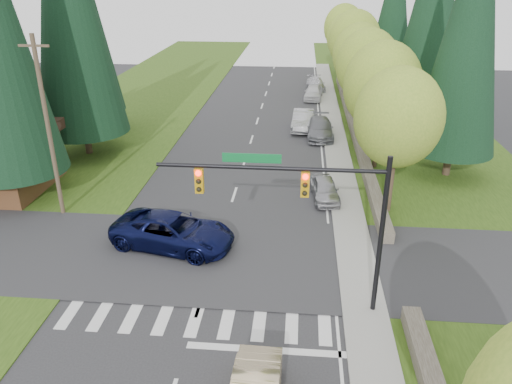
# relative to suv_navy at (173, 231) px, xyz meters

# --- Properties ---
(ground) EXTENTS (120.00, 120.00, 0.00)m
(ground) POSITION_rel_suv_navy_xyz_m (2.22, -8.91, -0.86)
(ground) COLOR #28282B
(ground) RESTS_ON ground
(grass_east) EXTENTS (14.00, 110.00, 0.06)m
(grass_east) POSITION_rel_suv_navy_xyz_m (15.22, 11.09, -0.83)
(grass_east) COLOR #2B4712
(grass_east) RESTS_ON ground
(grass_west) EXTENTS (14.00, 110.00, 0.06)m
(grass_west) POSITION_rel_suv_navy_xyz_m (-10.78, 11.09, -0.83)
(grass_west) COLOR #2B4712
(grass_west) RESTS_ON ground
(cross_street) EXTENTS (120.00, 8.00, 0.10)m
(cross_street) POSITION_rel_suv_navy_xyz_m (2.22, -0.91, -0.86)
(cross_street) COLOR #28282B
(cross_street) RESTS_ON ground
(sidewalk_east) EXTENTS (1.80, 80.00, 0.13)m
(sidewalk_east) POSITION_rel_suv_navy_xyz_m (9.12, 13.09, -0.80)
(sidewalk_east) COLOR gray
(sidewalk_east) RESTS_ON ground
(curb_east) EXTENTS (0.20, 80.00, 0.13)m
(curb_east) POSITION_rel_suv_navy_xyz_m (8.27, 13.09, -0.80)
(curb_east) COLOR gray
(curb_east) RESTS_ON ground
(stone_wall_north) EXTENTS (0.70, 40.00, 0.70)m
(stone_wall_north) POSITION_rel_suv_navy_xyz_m (10.82, 21.09, -0.51)
(stone_wall_north) COLOR #4C4438
(stone_wall_north) RESTS_ON ground
(traffic_signal) EXTENTS (8.70, 0.37, 6.80)m
(traffic_signal) POSITION_rel_suv_navy_xyz_m (6.59, -4.42, 4.12)
(traffic_signal) COLOR black
(traffic_signal) RESTS_ON ground
(utility_pole) EXTENTS (1.60, 0.24, 10.00)m
(utility_pole) POSITION_rel_suv_navy_xyz_m (-7.28, 3.09, 4.28)
(utility_pole) COLOR #473828
(utility_pole) RESTS_ON ground
(decid_tree_0) EXTENTS (4.80, 4.80, 8.37)m
(decid_tree_0) POSITION_rel_suv_navy_xyz_m (11.42, 5.09, 4.73)
(decid_tree_0) COLOR #38281C
(decid_tree_0) RESTS_ON ground
(decid_tree_1) EXTENTS (5.20, 5.20, 8.80)m
(decid_tree_1) POSITION_rel_suv_navy_xyz_m (11.52, 12.09, 4.93)
(decid_tree_1) COLOR #38281C
(decid_tree_1) RESTS_ON ground
(decid_tree_2) EXTENTS (5.00, 5.00, 8.82)m
(decid_tree_2) POSITION_rel_suv_navy_xyz_m (11.32, 19.09, 5.06)
(decid_tree_2) COLOR #38281C
(decid_tree_2) RESTS_ON ground
(decid_tree_3) EXTENTS (5.00, 5.00, 8.55)m
(decid_tree_3) POSITION_rel_suv_navy_xyz_m (11.42, 26.09, 4.80)
(decid_tree_3) COLOR #38281C
(decid_tree_3) RESTS_ON ground
(decid_tree_4) EXTENTS (5.40, 5.40, 9.18)m
(decid_tree_4) POSITION_rel_suv_navy_xyz_m (11.52, 33.09, 5.20)
(decid_tree_4) COLOR #38281C
(decid_tree_4) RESTS_ON ground
(decid_tree_5) EXTENTS (4.80, 4.80, 8.30)m
(decid_tree_5) POSITION_rel_suv_navy_xyz_m (11.32, 40.09, 4.67)
(decid_tree_5) COLOR #38281C
(decid_tree_5) RESTS_ON ground
(decid_tree_6) EXTENTS (5.20, 5.20, 8.86)m
(decid_tree_6) POSITION_rel_suv_navy_xyz_m (11.42, 47.09, 5.00)
(decid_tree_6) COLOR #38281C
(decid_tree_6) RESTS_ON ground
(conifer_w_e) EXTENTS (5.78, 5.78, 18.80)m
(conifer_w_e) POSITION_rel_suv_navy_xyz_m (-11.78, 19.09, 9.43)
(conifer_w_e) COLOR #38281C
(conifer_w_e) RESTS_ON ground
(conifer_e_a) EXTENTS (5.44, 5.44, 17.80)m
(conifer_e_a) POSITION_rel_suv_navy_xyz_m (16.22, 11.09, 8.93)
(conifer_e_a) COLOR #38281C
(conifer_e_a) RESTS_ON ground
(conifer_e_c) EXTENTS (5.10, 5.10, 16.80)m
(conifer_e_c) POSITION_rel_suv_navy_xyz_m (16.22, 39.09, 8.43)
(conifer_e_c) COLOR #38281C
(conifer_e_c) RESTS_ON ground
(suv_navy) EXTENTS (6.69, 4.17, 1.73)m
(suv_navy) POSITION_rel_suv_navy_xyz_m (0.00, 0.00, 0.00)
(suv_navy) COLOR #0A0E35
(suv_navy) RESTS_ON ground
(parked_car_a) EXTENTS (1.92, 3.95, 1.30)m
(parked_car_a) POSITION_rel_suv_navy_xyz_m (7.82, 6.44, -0.21)
(parked_car_a) COLOR #A8A8AD
(parked_car_a) RESTS_ON ground
(parked_car_b) EXTENTS (2.29, 5.32, 1.53)m
(parked_car_b) POSITION_rel_suv_navy_xyz_m (7.82, 18.74, -0.10)
(parked_car_b) COLOR slate
(parked_car_b) RESTS_ON ground
(parked_car_c) EXTENTS (2.04, 5.06, 1.63)m
(parked_car_c) POSITION_rel_suv_navy_xyz_m (6.42, 20.86, -0.05)
(parked_car_c) COLOR #A4A5A9
(parked_car_c) RESTS_ON ground
(parked_car_d) EXTENTS (2.20, 4.66, 1.54)m
(parked_car_d) POSITION_rel_suv_navy_xyz_m (7.49, 31.93, -0.09)
(parked_car_d) COLOR silver
(parked_car_d) RESTS_ON ground
(parked_car_e) EXTENTS (2.32, 4.87, 1.37)m
(parked_car_e) POSITION_rel_suv_navy_xyz_m (7.82, 36.41, -0.18)
(parked_car_e) COLOR silver
(parked_car_e) RESTS_ON ground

